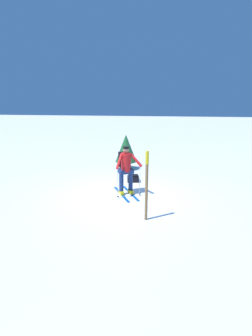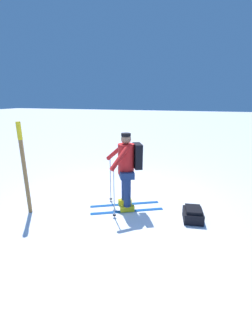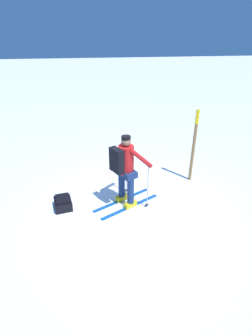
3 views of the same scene
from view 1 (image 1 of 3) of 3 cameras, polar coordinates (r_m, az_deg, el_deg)
ground_plane at (r=9.10m, az=-0.76°, el=-5.69°), size 80.00×80.00×0.00m
skier at (r=8.85m, az=-0.05°, el=0.19°), size 1.13×1.59×1.66m
dropped_backpack at (r=10.41m, az=1.56°, el=-2.27°), size 0.51×0.44×0.27m
trail_marker at (r=6.91m, az=4.52°, el=-2.86°), size 0.09×0.09×1.91m
pine_tree at (r=12.06m, az=-0.01°, el=4.33°), size 0.97×0.97×1.62m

